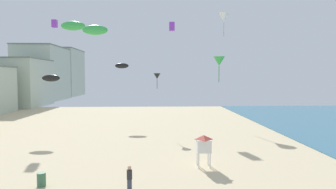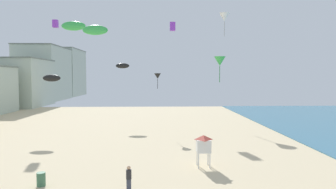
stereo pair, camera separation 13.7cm
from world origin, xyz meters
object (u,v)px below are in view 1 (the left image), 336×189
(kite_white_delta, at_px, (224,17))
(kite_green_parafoil, at_px, (95,30))
(kite_flyer, at_px, (129,177))
(kite_purple_box_2, at_px, (172,26))
(kite_purple_box, at_px, (55,24))
(lifeguard_stand, at_px, (204,144))
(kite_black_parafoil_2, at_px, (51,78))
(kite_green_delta, at_px, (219,61))
(kite_black_parafoil, at_px, (122,66))
(kite_green_parafoil_2, at_px, (73,26))
(kite_black_delta, at_px, (157,76))
(beach_trash_bin, at_px, (41,179))

(kite_white_delta, bearing_deg, kite_green_parafoil, -134.01)
(kite_flyer, height_order, kite_purple_box_2, kite_purple_box_2)
(kite_purple_box, height_order, kite_purple_box_2, kite_purple_box_2)
(lifeguard_stand, distance_m, kite_green_parafoil, 14.12)
(kite_white_delta, height_order, kite_purple_box_2, kite_white_delta)
(kite_flyer, xyz_separation_m, lifeguard_stand, (5.46, 5.08, 0.92))
(kite_flyer, bearing_deg, kite_green_parafoil, 89.52)
(kite_flyer, distance_m, kite_purple_box_2, 35.36)
(kite_flyer, distance_m, kite_black_parafoil_2, 24.72)
(kite_purple_box, distance_m, kite_green_parafoil, 22.22)
(kite_green_parafoil, bearing_deg, kite_green_delta, 49.39)
(kite_black_parafoil, xyz_separation_m, kite_green_parafoil_2, (-3.29, -16.46, 3.69))
(kite_black_delta, xyz_separation_m, kite_black_parafoil_2, (-13.69, -1.72, -0.26))
(beach_trash_bin, bearing_deg, lifeguard_stand, 19.14)
(kite_green_parafoil, xyz_separation_m, kite_green_delta, (15.10, 17.61, -1.91))
(kite_black_delta, bearing_deg, kite_green_parafoil, -113.40)
(kite_flyer, bearing_deg, kite_black_delta, 62.52)
(kite_purple_box_2, bearing_deg, kite_purple_box, -170.40)
(kite_purple_box, height_order, kite_black_parafoil_2, kite_purple_box)
(kite_green_delta, distance_m, kite_black_parafoil_2, 24.10)
(kite_green_parafoil, bearing_deg, kite_green_parafoil_2, 123.11)
(kite_flyer, distance_m, kite_black_parafoil, 32.38)
(kite_black_delta, height_order, kite_green_delta, kite_green_delta)
(kite_black_parafoil_2, bearing_deg, kite_green_parafoil, -54.71)
(kite_purple_box, relative_size, kite_green_parafoil, 0.50)
(kite_white_delta, height_order, kite_green_delta, kite_white_delta)
(lifeguard_stand, distance_m, beach_trash_bin, 12.09)
(kite_green_parafoil, height_order, kite_black_parafoil_2, kite_green_parafoil)
(kite_flyer, relative_size, kite_black_parafoil_2, 0.72)
(kite_black_parafoil_2, bearing_deg, kite_green_delta, 15.15)
(beach_trash_bin, bearing_deg, kite_flyer, -11.03)
(kite_black_delta, bearing_deg, kite_white_delta, 16.32)
(kite_green_parafoil, distance_m, kite_purple_box_2, 24.26)
(lifeguard_stand, relative_size, kite_green_parafoil_2, 0.98)
(kite_black_delta, relative_size, kite_green_parafoil_2, 0.82)
(kite_white_delta, relative_size, kite_green_parafoil_2, 1.30)
(kite_flyer, distance_m, kite_green_parafoil, 14.67)
(kite_white_delta, bearing_deg, kite_black_delta, -163.68)
(lifeguard_stand, height_order, kite_black_parafoil_2, kite_black_parafoil_2)
(kite_black_parafoil, xyz_separation_m, kite_green_delta, (15.21, -4.07, 0.55))
(lifeguard_stand, height_order, beach_trash_bin, lifeguard_stand)
(kite_black_parafoil, height_order, kite_green_parafoil, kite_green_parafoil)
(kite_purple_box, bearing_deg, kite_green_parafoil_2, -64.71)
(kite_white_delta, bearing_deg, kite_flyer, -114.36)
(kite_green_parafoil_2, height_order, kite_green_delta, kite_green_parafoil_2)
(kite_flyer, height_order, lifeguard_stand, lifeguard_stand)
(kite_green_delta, xyz_separation_m, kite_black_parafoil_2, (-23.13, -6.26, -2.53))
(kite_white_delta, height_order, kite_green_parafoil_2, kite_white_delta)
(kite_green_parafoil_2, bearing_deg, kite_black_parafoil, 78.69)
(beach_trash_bin, relative_size, kite_green_delta, 0.23)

